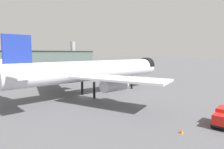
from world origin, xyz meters
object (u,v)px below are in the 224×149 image
baggage_tug_wing (73,79)px  traffic_cone_near_nose (182,131)px  service_truck_front (224,117)px  baggage_cart_trailing (131,78)px  airliner_near_gate (94,71)px

baggage_tug_wing → traffic_cone_near_nose: (-12.71, -61.60, -0.60)m
baggage_tug_wing → service_truck_front: bearing=-176.0°
traffic_cone_near_nose → service_truck_front: bearing=-17.6°
baggage_cart_trailing → service_truck_front: bearing=-46.4°
traffic_cone_near_nose → airliner_near_gate: bearing=82.7°
airliner_near_gate → traffic_cone_near_nose: airliner_near_gate is taller
baggage_tug_wing → baggage_cart_trailing: (21.01, -14.17, 0.00)m
baggage_cart_trailing → baggage_tug_wing: bearing=-143.2°
service_truck_front → baggage_cart_trailing: size_ratio=2.11×
baggage_cart_trailing → traffic_cone_near_nose: size_ratio=3.71×
airliner_near_gate → traffic_cone_near_nose: bearing=-101.6°
service_truck_front → traffic_cone_near_nose: 8.57m
airliner_near_gate → traffic_cone_near_nose: size_ratio=74.94×
baggage_cart_trailing → traffic_cone_near_nose: (-33.72, -47.43, -0.60)m
baggage_tug_wing → traffic_cone_near_nose: baggage_tug_wing is taller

